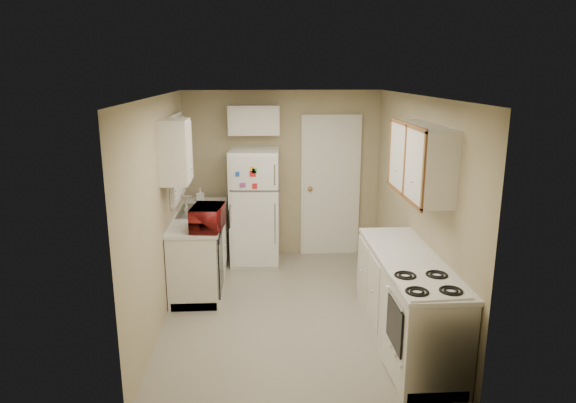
{
  "coord_description": "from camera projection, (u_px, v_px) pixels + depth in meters",
  "views": [
    {
      "loc": [
        -0.35,
        -5.39,
        2.64
      ],
      "look_at": [
        0.0,
        0.5,
        1.15
      ],
      "focal_mm": 32.0,
      "sensor_mm": 36.0,
      "label": 1
    }
  ],
  "objects": [
    {
      "name": "sink",
      "position": [
        201.0,
        214.0,
        6.62
      ],
      "size": [
        0.54,
        0.74,
        0.16
      ],
      "primitive_type": "cube",
      "color": "gray",
      "rests_on": "left_counter"
    },
    {
      "name": "interior_door",
      "position": [
        330.0,
        187.0,
        7.47
      ],
      "size": [
        0.86,
        0.06,
        2.08
      ],
      "primitive_type": "cube",
      "color": "white",
      "rests_on": "floor"
    },
    {
      "name": "left_counter",
      "position": [
        201.0,
        248.0,
        6.58
      ],
      "size": [
        0.6,
        1.8,
        0.9
      ],
      "primitive_type": "cube",
      "color": "silver",
      "rests_on": "floor"
    },
    {
      "name": "ceiling",
      "position": [
        291.0,
        96.0,
        5.29
      ],
      "size": [
        3.8,
        3.8,
        0.0
      ],
      "primitive_type": "plane",
      "color": "white",
      "rests_on": "floor"
    },
    {
      "name": "upper_cabinet_left",
      "position": [
        175.0,
        152.0,
        5.58
      ],
      "size": [
        0.3,
        0.45,
        0.7
      ],
      "primitive_type": "cube",
      "color": "silver",
      "rests_on": "wall_left"
    },
    {
      "name": "wall_front",
      "position": [
        307.0,
        275.0,
        3.75
      ],
      "size": [
        2.8,
        2.8,
        0.0
      ],
      "primitive_type": "plane",
      "color": "tan",
      "rests_on": "floor"
    },
    {
      "name": "wall_left",
      "position": [
        161.0,
        210.0,
        5.51
      ],
      "size": [
        3.8,
        3.8,
        0.0
      ],
      "primitive_type": "plane",
      "color": "tan",
      "rests_on": "floor"
    },
    {
      "name": "upper_cabinet_right",
      "position": [
        421.0,
        160.0,
        5.03
      ],
      "size": [
        0.3,
        1.2,
        0.7
      ],
      "primitive_type": "cube",
      "color": "silver",
      "rests_on": "wall_right"
    },
    {
      "name": "stove",
      "position": [
        423.0,
        340.0,
        4.44
      ],
      "size": [
        0.55,
        0.67,
        0.78
      ],
      "primitive_type": "cube",
      "rotation": [
        0.0,
        0.0,
        0.05
      ],
      "color": "white",
      "rests_on": "floor"
    },
    {
      "name": "dishwasher",
      "position": [
        220.0,
        261.0,
        6.0
      ],
      "size": [
        0.03,
        0.58,
        0.72
      ],
      "primitive_type": "cube",
      "color": "black",
      "rests_on": "floor"
    },
    {
      "name": "right_counter",
      "position": [
        407.0,
        301.0,
        5.06
      ],
      "size": [
        0.6,
        2.0,
        0.9
      ],
      "primitive_type": "cube",
      "color": "silver",
      "rests_on": "floor"
    },
    {
      "name": "wall_back",
      "position": [
        282.0,
        174.0,
        7.43
      ],
      "size": [
        2.8,
        2.8,
        0.0
      ],
      "primitive_type": "plane",
      "color": "tan",
      "rests_on": "floor"
    },
    {
      "name": "microwave",
      "position": [
        208.0,
        217.0,
        5.81
      ],
      "size": [
        0.52,
        0.32,
        0.33
      ],
      "primitive_type": "imported",
      "rotation": [
        0.0,
        0.0,
        1.47
      ],
      "color": "maroon",
      "rests_on": "left_counter"
    },
    {
      "name": "refrigerator",
      "position": [
        255.0,
        207.0,
        7.18
      ],
      "size": [
        0.71,
        0.69,
        1.62
      ],
      "primitive_type": "cube",
      "rotation": [
        0.0,
        0.0,
        -0.06
      ],
      "color": "white",
      "rests_on": "floor"
    },
    {
      "name": "cabinet_over_fridge",
      "position": [
        254.0,
        120.0,
        7.06
      ],
      "size": [
        0.7,
        0.3,
        0.4
      ],
      "primitive_type": "cube",
      "color": "silver",
      "rests_on": "wall_back"
    },
    {
      "name": "soap_bottle",
      "position": [
        200.0,
        195.0,
        7.06
      ],
      "size": [
        0.11,
        0.11,
        0.19
      ],
      "primitive_type": "imported",
      "rotation": [
        0.0,
        0.0,
        -0.27
      ],
      "color": "silver",
      "rests_on": "left_counter"
    },
    {
      "name": "window_blinds",
      "position": [
        177.0,
        158.0,
        6.43
      ],
      "size": [
        0.1,
        0.98,
        1.08
      ],
      "primitive_type": "cube",
      "color": "silver",
      "rests_on": "wall_left"
    },
    {
      "name": "floor",
      "position": [
        291.0,
        309.0,
        5.88
      ],
      "size": [
        3.8,
        3.8,
        0.0
      ],
      "primitive_type": "plane",
      "color": "#A9A292",
      "rests_on": "ground"
    },
    {
      "name": "wall_right",
      "position": [
        417.0,
        206.0,
        5.67
      ],
      "size": [
        3.8,
        3.8,
        0.0
      ],
      "primitive_type": "plane",
      "color": "tan",
      "rests_on": "floor"
    }
  ]
}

